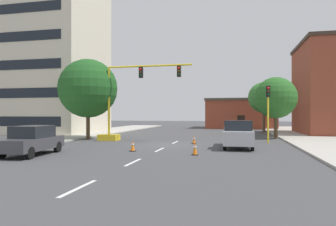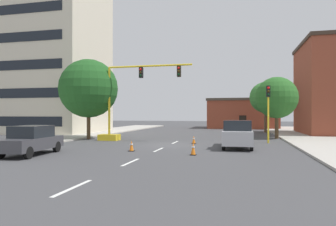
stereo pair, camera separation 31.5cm
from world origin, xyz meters
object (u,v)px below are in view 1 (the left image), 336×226
object	(u,v)px
traffic_light_pole_right	(268,101)
tree_right_far	(264,98)
pickup_truck_silver	(238,134)
sedan_dark_gray_near_left	(32,140)
traffic_cone_roadside_a	(194,140)
tree_left_near	(88,89)
traffic_cone_roadside_b	(195,149)
traffic_signal_gantry	(120,116)
tree_right_mid	(276,98)
traffic_cone_roadside_c	(133,146)

from	to	relation	value
traffic_light_pole_right	tree_right_far	bearing A→B (deg)	86.25
pickup_truck_silver	sedan_dark_gray_near_left	xyz separation A→B (m)	(-11.97, -6.73, -0.09)
traffic_light_pole_right	traffic_cone_roadside_a	bearing A→B (deg)	-162.62
tree_left_near	sedan_dark_gray_near_left	xyz separation A→B (m)	(2.09, -11.10, -4.01)
tree_left_near	traffic_cone_roadside_a	xyz separation A→B (m)	(10.57, -2.20, -4.58)
pickup_truck_silver	sedan_dark_gray_near_left	size ratio (longest dim) A/B	1.17
traffic_cone_roadside_b	pickup_truck_silver	bearing A→B (deg)	61.40
traffic_signal_gantry	tree_left_near	world-z (taller)	tree_left_near
tree_right_far	tree_right_mid	bearing A→B (deg)	-88.67
traffic_signal_gantry	tree_right_far	world-z (taller)	traffic_signal_gantry
traffic_cone_roadside_b	traffic_cone_roadside_c	size ratio (longest dim) A/B	1.06
tree_right_far	traffic_cone_roadside_c	world-z (taller)	tree_right_far
tree_left_near	traffic_cone_roadside_a	distance (m)	11.73
tree_right_mid	traffic_cone_roadside_a	world-z (taller)	tree_right_mid
traffic_light_pole_right	tree_right_mid	xyz separation A→B (m)	(1.26, 5.23, 0.52)
tree_right_far	tree_right_mid	xyz separation A→B (m)	(0.24, -10.30, -0.56)
traffic_cone_roadside_a	traffic_cone_roadside_c	distance (m)	6.70
traffic_cone_roadside_c	traffic_cone_roadside_b	bearing A→B (deg)	-12.77
traffic_cone_roadside_b	traffic_light_pole_right	bearing A→B (deg)	59.98
traffic_signal_gantry	traffic_cone_roadside_c	size ratio (longest dim) A/B	12.05
traffic_cone_roadside_b	traffic_cone_roadside_c	xyz separation A→B (m)	(-4.22, 0.96, -0.02)
traffic_signal_gantry	tree_right_far	distance (m)	21.34
tree_right_far	sedan_dark_gray_near_left	xyz separation A→B (m)	(-15.48, -26.30, -3.72)
tree_right_mid	sedan_dark_gray_near_left	world-z (taller)	tree_right_mid
tree_right_mid	traffic_cone_roadside_c	xyz separation A→B (m)	(-10.49, -12.96, -3.69)
traffic_light_pole_right	tree_right_far	xyz separation A→B (m)	(1.02, 15.53, 1.08)
tree_right_far	tree_left_near	distance (m)	23.23
traffic_cone_roadside_b	traffic_cone_roadside_a	bearing A→B (deg)	98.05
traffic_light_pole_right	tree_right_far	size ratio (longest dim) A/B	0.72
tree_right_mid	tree_left_near	bearing A→B (deg)	-164.60
traffic_cone_roadside_c	pickup_truck_silver	bearing A→B (deg)	28.61
traffic_signal_gantry	traffic_cone_roadside_b	size ratio (longest dim) A/B	11.34
tree_right_mid	sedan_dark_gray_near_left	distance (m)	22.65
traffic_signal_gantry	traffic_light_pole_right	xyz separation A→B (m)	(13.01, 0.38, 1.31)
traffic_signal_gantry	tree_right_mid	size ratio (longest dim) A/B	1.41
traffic_signal_gantry	traffic_light_pole_right	size ratio (longest dim) A/B	1.80
traffic_light_pole_right	pickup_truck_silver	bearing A→B (deg)	-121.61
traffic_light_pole_right	traffic_cone_roadside_a	size ratio (longest dim) A/B	7.39
tree_left_near	pickup_truck_silver	xyz separation A→B (m)	(14.06, -4.37, -3.92)
traffic_light_pole_right	tree_left_near	distance (m)	16.61
tree_left_near	traffic_cone_roadside_c	size ratio (longest dim) A/B	10.77
traffic_cone_roadside_a	traffic_cone_roadside_b	size ratio (longest dim) A/B	0.85
traffic_cone_roadside_a	traffic_cone_roadside_c	world-z (taller)	traffic_cone_roadside_c
tree_right_far	tree_right_mid	world-z (taller)	tree_right_far
traffic_signal_gantry	tree_right_mid	xyz separation A→B (m)	(14.26, 5.61, 1.83)
sedan_dark_gray_near_left	traffic_cone_roadside_c	bearing A→B (deg)	30.26
traffic_signal_gantry	traffic_cone_roadside_b	xyz separation A→B (m)	(7.99, -8.30, -1.84)
traffic_signal_gantry	tree_right_mid	distance (m)	15.44
pickup_truck_silver	traffic_cone_roadside_b	size ratio (longest dim) A/B	7.10
tree_right_far	tree_left_near	size ratio (longest dim) A/B	0.86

